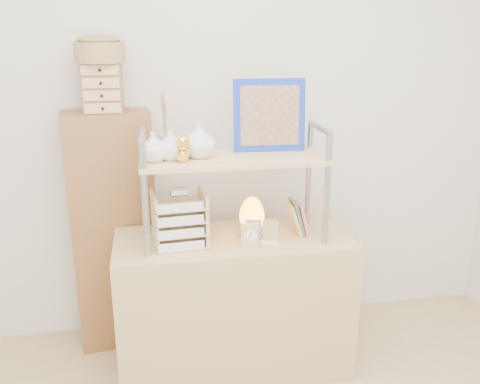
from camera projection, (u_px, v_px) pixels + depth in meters
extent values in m
cube|color=silver|center=(219.00, 113.00, 3.01)|extent=(3.40, 0.02, 2.60)
cube|color=tan|center=(234.00, 303.00, 2.82)|extent=(1.20, 0.50, 0.75)
cube|color=brown|center=(114.00, 232.00, 2.98)|extent=(0.48, 0.29, 1.35)
cylinder|color=#8F949C|center=(145.00, 200.00, 2.41)|extent=(0.03, 0.03, 0.55)
cylinder|color=#8F949C|center=(145.00, 181.00, 2.70)|extent=(0.03, 0.03, 0.55)
cylinder|color=#8F949C|center=(142.00, 134.00, 2.47)|extent=(0.03, 0.30, 0.03)
cylinder|color=#8F949C|center=(327.00, 190.00, 2.55)|extent=(0.03, 0.03, 0.55)
cylinder|color=#8F949C|center=(309.00, 174.00, 2.84)|extent=(0.03, 0.03, 0.55)
cylinder|color=#8F949C|center=(320.00, 128.00, 2.61)|extent=(0.03, 0.30, 0.03)
cube|color=tan|center=(233.00, 159.00, 2.58)|extent=(0.90, 0.34, 0.02)
imported|color=silver|center=(153.00, 147.00, 2.48)|extent=(0.13, 0.13, 0.14)
imported|color=silver|center=(171.00, 145.00, 2.51)|extent=(0.14, 0.14, 0.14)
imported|color=silver|center=(199.00, 140.00, 2.55)|extent=(0.16, 0.16, 0.17)
cylinder|color=#254EA1|center=(166.00, 144.00, 2.63)|extent=(0.07, 0.07, 0.10)
cube|color=#132EB7|center=(269.00, 115.00, 2.65)|extent=(0.36, 0.08, 0.36)
cube|color=brown|center=(270.00, 116.00, 2.64)|extent=(0.30, 0.05, 0.29)
cube|color=#E2638E|center=(302.00, 218.00, 2.74)|extent=(0.06, 0.12, 0.17)
cube|color=#559048|center=(297.00, 217.00, 2.76)|extent=(0.06, 0.12, 0.17)
cube|color=tan|center=(294.00, 218.00, 2.73)|extent=(0.07, 0.13, 0.17)
cube|color=#D0B37D|center=(180.00, 242.00, 2.64)|extent=(0.25, 0.24, 0.01)
cube|color=white|center=(182.00, 247.00, 2.53)|extent=(0.22, 0.03, 0.04)
cube|color=#D0B37D|center=(180.00, 230.00, 2.62)|extent=(0.25, 0.24, 0.01)
cube|color=white|center=(181.00, 234.00, 2.51)|extent=(0.22, 0.03, 0.04)
cube|color=#D0B37D|center=(179.00, 217.00, 2.60)|extent=(0.25, 0.24, 0.01)
cube|color=white|center=(181.00, 221.00, 2.49)|extent=(0.22, 0.03, 0.04)
cube|color=#D0B37D|center=(179.00, 204.00, 2.58)|extent=(0.25, 0.24, 0.01)
cube|color=white|center=(180.00, 208.00, 2.47)|extent=(0.22, 0.03, 0.04)
cube|color=beige|center=(179.00, 191.00, 2.54)|extent=(0.07, 0.07, 0.03)
cylinder|color=brown|center=(252.00, 234.00, 2.72)|extent=(0.12, 0.12, 0.03)
ellipsoid|color=orange|center=(252.00, 215.00, 2.69)|extent=(0.14, 0.13, 0.19)
cube|color=tan|center=(250.00, 235.00, 2.58)|extent=(0.09, 0.05, 0.12)
cylinder|color=white|center=(250.00, 236.00, 2.56)|extent=(0.06, 0.02, 0.06)
cube|color=white|center=(262.00, 242.00, 2.65)|extent=(0.17, 0.09, 0.01)
cube|color=#1F4190|center=(253.00, 231.00, 2.62)|extent=(0.08, 0.04, 0.11)
cube|color=tan|center=(270.00, 230.00, 2.65)|extent=(0.08, 0.04, 0.10)
cube|color=brown|center=(102.00, 87.00, 2.72)|extent=(0.20, 0.15, 0.25)
cube|color=tan|center=(103.00, 108.00, 2.67)|extent=(0.18, 0.01, 0.05)
cube|color=tan|center=(102.00, 96.00, 2.65)|extent=(0.18, 0.01, 0.05)
cube|color=tan|center=(101.00, 83.00, 2.63)|extent=(0.18, 0.01, 0.05)
cube|color=tan|center=(100.00, 70.00, 2.61)|extent=(0.18, 0.01, 0.05)
cylinder|color=olive|center=(100.00, 52.00, 2.66)|extent=(0.25, 0.25, 0.10)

